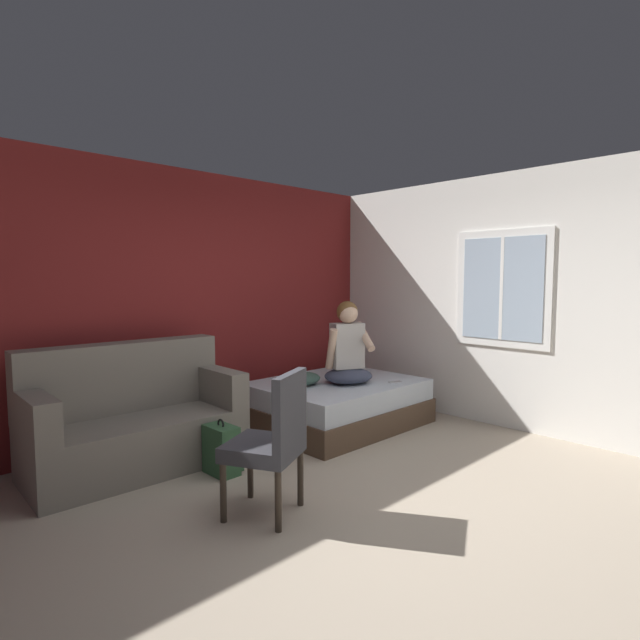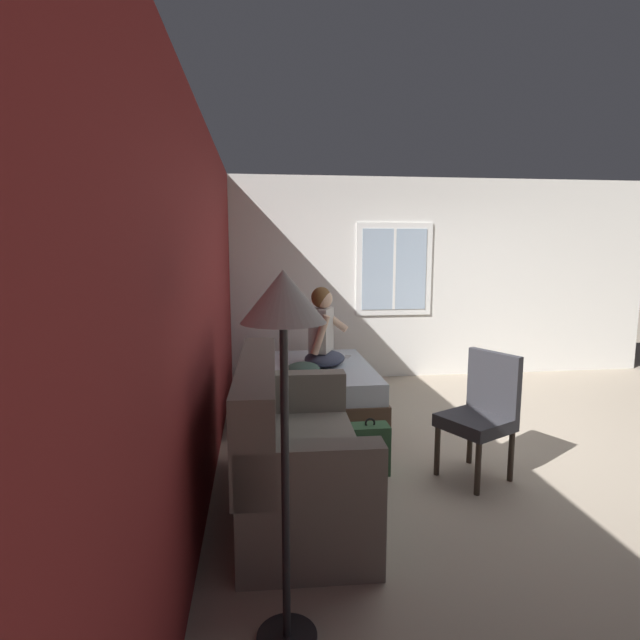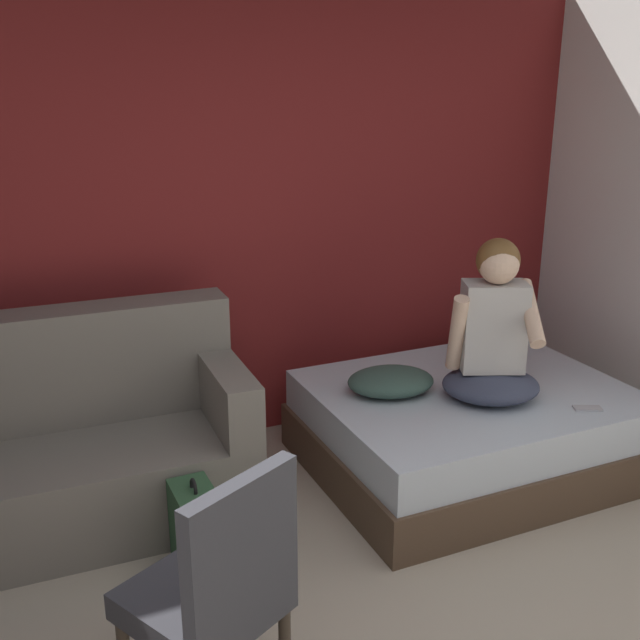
% 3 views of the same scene
% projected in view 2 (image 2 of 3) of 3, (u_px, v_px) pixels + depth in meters
% --- Properties ---
extents(ground_plane, '(40.00, 40.00, 0.00)m').
position_uv_depth(ground_plane, '(505.00, 444.00, 4.57)').
color(ground_plane, tan).
extents(wall_back_accent, '(9.93, 0.16, 2.70)m').
position_uv_depth(wall_back_accent, '(203.00, 302.00, 4.04)').
color(wall_back_accent, maroon).
rests_on(wall_back_accent, ground).
extents(wall_side_with_window, '(0.19, 6.57, 2.70)m').
position_uv_depth(wall_side_with_window, '(420.00, 279.00, 6.87)').
color(wall_side_with_window, silver).
rests_on(wall_side_with_window, ground).
extents(bed, '(1.75, 1.38, 0.48)m').
position_uv_depth(bed, '(311.00, 387.00, 5.55)').
color(bed, '#4C3828').
rests_on(bed, ground).
extents(couch, '(1.73, 0.87, 1.04)m').
position_uv_depth(couch, '(291.00, 452.00, 3.42)').
color(couch, slate).
rests_on(couch, ground).
extents(side_chair, '(0.62, 0.62, 0.98)m').
position_uv_depth(side_chair, '(482.00, 411.00, 3.87)').
color(side_chair, '#382D23').
rests_on(side_chair, ground).
extents(person_seated, '(0.65, 0.61, 0.88)m').
position_uv_depth(person_seated, '(323.00, 334.00, 5.50)').
color(person_seated, '#383D51').
rests_on(person_seated, bed).
extents(backpack, '(0.23, 0.30, 0.46)m').
position_uv_depth(backpack, '(369.00, 449.00, 3.97)').
color(backpack, '#2D5133').
rests_on(backpack, ground).
extents(throw_pillow, '(0.55, 0.46, 0.14)m').
position_uv_depth(throw_pillow, '(303.00, 370.00, 5.06)').
color(throw_pillow, '#385147').
rests_on(throw_pillow, bed).
extents(cell_phone, '(0.16, 0.12, 0.01)m').
position_uv_depth(cell_phone, '(347.00, 357.00, 5.97)').
color(cell_phone, '#B7B7BC').
rests_on(cell_phone, bed).
extents(floor_lamp, '(0.36, 0.36, 1.70)m').
position_uv_depth(floor_lamp, '(284.00, 335.00, 2.08)').
color(floor_lamp, black).
rests_on(floor_lamp, ground).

